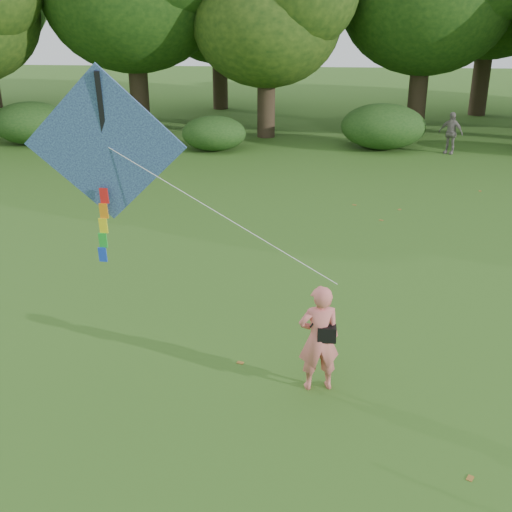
# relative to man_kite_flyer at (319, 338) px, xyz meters

# --- Properties ---
(ground) EXTENTS (100.00, 100.00, 0.00)m
(ground) POSITION_rel_man_kite_flyer_xyz_m (0.02, 0.02, -0.93)
(ground) COLOR #265114
(ground) RESTS_ON ground
(man_kite_flyer) EXTENTS (0.75, 0.57, 1.85)m
(man_kite_flyer) POSITION_rel_man_kite_flyer_xyz_m (0.00, 0.00, 0.00)
(man_kite_flyer) COLOR #DC6D67
(man_kite_flyer) RESTS_ON ground
(bystander_left) EXTENTS (1.13, 1.13, 1.85)m
(bystander_left) POSITION_rel_man_kite_flyer_xyz_m (-7.34, 17.70, -0.00)
(bystander_left) COLOR #272835
(bystander_left) RESTS_ON ground
(bystander_right) EXTENTS (1.05, 0.87, 1.68)m
(bystander_right) POSITION_rel_man_kite_flyer_xyz_m (5.66, 17.25, -0.09)
(bystander_right) COLOR gray
(bystander_right) RESTS_ON ground
(crossbody_bag) EXTENTS (0.43, 0.20, 0.72)m
(crossbody_bag) POSITION_rel_man_kite_flyer_xyz_m (0.12, -0.03, 0.12)
(crossbody_bag) COLOR black
(crossbody_bag) RESTS_ON ground
(flying_kite) EXTENTS (5.00, 1.07, 3.29)m
(flying_kite) POSITION_rel_man_kite_flyer_xyz_m (-3.45, 0.69, 2.89)
(flying_kite) COLOR #244D9F
(flying_kite) RESTS_ON ground
(tree_line) EXTENTS (54.70, 15.30, 9.48)m
(tree_line) POSITION_rel_man_kite_flyer_xyz_m (1.69, 22.90, 4.68)
(tree_line) COLOR #3A2D1E
(tree_line) RESTS_ON ground
(shrub_band) EXTENTS (39.15, 3.22, 1.88)m
(shrub_band) POSITION_rel_man_kite_flyer_xyz_m (-0.70, 17.62, -0.07)
(shrub_band) COLOR #264919
(shrub_band) RESTS_ON ground
(fallen_leaves) EXTENTS (10.53, 15.17, 0.01)m
(fallen_leaves) POSITION_rel_man_kite_flyer_xyz_m (1.11, 3.20, -0.92)
(fallen_leaves) COLOR olive
(fallen_leaves) RESTS_ON ground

